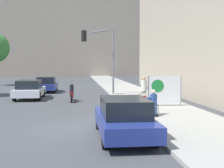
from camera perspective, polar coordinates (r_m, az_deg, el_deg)
ground_plane at (r=12.40m, az=-4.25°, el=-8.27°), size 160.00×160.00×0.00m
sidewalk_curb at (r=27.63m, az=3.38°, el=-1.54°), size 4.05×90.00×0.13m
building_backdrop_far at (r=71.39m, az=-7.65°, el=11.70°), size 52.00×12.00×25.20m
seated_protester at (r=14.97m, az=7.58°, el=-3.18°), size 0.94×0.77×1.22m
jogger_on_sidewalk at (r=18.51m, az=5.84°, el=-1.19°), size 0.34×0.34×1.71m
protest_banner at (r=18.34m, az=9.57°, el=-1.09°), size 1.99×0.06×1.75m
traffic_light_pole at (r=24.99m, az=-1.80°, el=6.32°), size 2.69×2.46×5.31m
parked_car_curbside at (r=10.93m, az=2.20°, el=-6.15°), size 1.76×4.69×1.39m
car_on_road_nearest at (r=23.83m, az=-14.83°, el=-0.95°), size 1.89×4.60×1.38m
car_on_road_midblock at (r=29.20m, az=-11.89°, el=-0.08°), size 1.82×4.14×1.39m
motorcycle_on_road at (r=21.59m, az=-7.39°, el=-1.78°), size 0.28×2.19×1.22m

